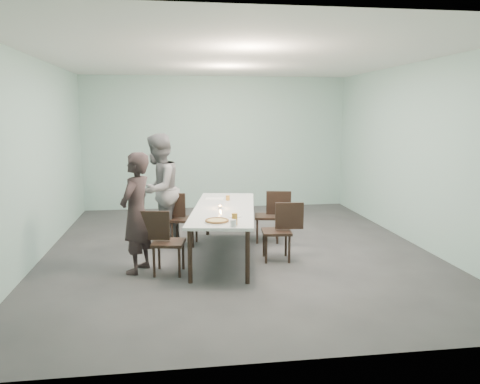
{
  "coord_description": "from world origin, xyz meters",
  "views": [
    {
      "loc": [
        -0.97,
        -7.24,
        2.16
      ],
      "look_at": [
        0.0,
        -0.36,
        1.0
      ],
      "focal_mm": 35.0,
      "sensor_mm": 36.0,
      "label": 1
    }
  ],
  "objects": [
    {
      "name": "ground",
      "position": [
        0.0,
        0.0,
        0.0
      ],
      "size": [
        7.0,
        7.0,
        0.0
      ],
      "primitive_type": "plane",
      "color": "#333335",
      "rests_on": "ground"
    },
    {
      "name": "room_shell",
      "position": [
        0.0,
        0.0,
        2.03
      ],
      "size": [
        6.02,
        7.02,
        3.01
      ],
      "color": "#99C1B8",
      "rests_on": "ground"
    },
    {
      "name": "chair_far_left",
      "position": [
        -0.91,
        0.43,
        0.5
      ],
      "size": [
        0.65,
        0.5,
        0.87
      ],
      "rotation": [
        0.0,
        0.0,
        -0.23
      ],
      "color": "black",
      "rests_on": "ground"
    },
    {
      "name": "beer_glass",
      "position": [
        -0.22,
        -1.41,
        0.82
      ],
      "size": [
        0.08,
        0.08,
        0.15
      ],
      "primitive_type": "cylinder",
      "color": "orange",
      "rests_on": "table"
    },
    {
      "name": "diner_far",
      "position": [
        -1.24,
        0.49,
        0.92
      ],
      "size": [
        1.01,
        1.11,
        1.85
      ],
      "primitive_type": "imported",
      "rotation": [
        0.0,
        0.0,
        -2.0
      ],
      "color": "slate",
      "rests_on": "ground"
    },
    {
      "name": "pizza",
      "position": [
        -0.43,
        -1.24,
        0.77
      ],
      "size": [
        0.34,
        0.34,
        0.04
      ],
      "color": "white",
      "rests_on": "table"
    },
    {
      "name": "chair_far_right",
      "position": [
        0.66,
        0.41,
        0.5
      ],
      "size": [
        0.64,
        0.49,
        0.87
      ],
      "rotation": [
        0.0,
        0.0,
        2.96
      ],
      "color": "black",
      "rests_on": "ground"
    },
    {
      "name": "tealight",
      "position": [
        -0.3,
        -0.34,
        0.77
      ],
      "size": [
        0.06,
        0.06,
        0.05
      ],
      "color": "silver",
      "rests_on": "table"
    },
    {
      "name": "water_tumbler",
      "position": [
        -0.25,
        -1.51,
        0.8
      ],
      "size": [
        0.08,
        0.08,
        0.09
      ],
      "primitive_type": "cylinder",
      "color": "silver",
      "rests_on": "table"
    },
    {
      "name": "diner_near",
      "position": [
        -1.5,
        -0.87,
        0.83
      ],
      "size": [
        0.61,
        0.71,
        1.66
      ],
      "primitive_type": "imported",
      "rotation": [
        0.0,
        0.0,
        -1.99
      ],
      "color": "black",
      "rests_on": "ground"
    },
    {
      "name": "table",
      "position": [
        -0.24,
        -0.28,
        0.69
      ],
      "size": [
        1.31,
        2.71,
        0.75
      ],
      "rotation": [
        0.0,
        0.0,
        -0.16
      ],
      "color": "white",
      "rests_on": "ground"
    },
    {
      "name": "chair_near_left",
      "position": [
        -1.15,
        -0.99,
        0.5
      ],
      "size": [
        0.64,
        0.49,
        0.87
      ],
      "rotation": [
        0.0,
        0.0,
        -0.17
      ],
      "color": "black",
      "rests_on": "ground"
    },
    {
      "name": "side_plate",
      "position": [
        -0.15,
        -0.94,
        0.76
      ],
      "size": [
        0.18,
        0.18,
        0.01
      ],
      "primitive_type": "cylinder",
      "color": "white",
      "rests_on": "table"
    },
    {
      "name": "menu",
      "position": [
        -0.31,
        0.48,
        0.75
      ],
      "size": [
        0.33,
        0.27,
        0.01
      ],
      "primitive_type": "cube",
      "rotation": [
        0.0,
        0.0,
        -0.16
      ],
      "color": "silver",
      "rests_on": "table"
    },
    {
      "name": "chair_near_right",
      "position": [
        0.59,
        -0.63,
        0.5
      ],
      "size": [
        0.63,
        0.46,
        0.87
      ],
      "rotation": [
        0.0,
        0.0,
        3.05
      ],
      "color": "black",
      "rests_on": "ground"
    },
    {
      "name": "amber_tumbler",
      "position": [
        -0.11,
        0.33,
        0.79
      ],
      "size": [
        0.07,
        0.07,
        0.08
      ],
      "primitive_type": "cylinder",
      "color": "orange",
      "rests_on": "table"
    }
  ]
}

